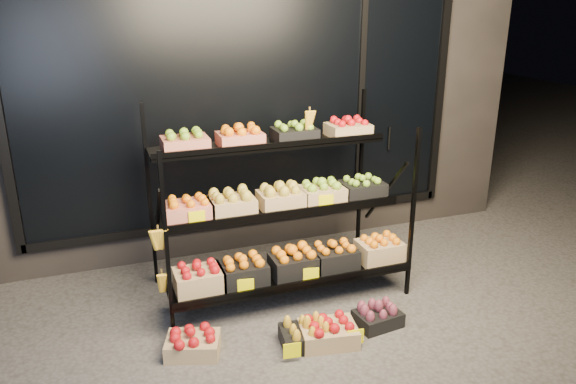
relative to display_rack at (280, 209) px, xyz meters
name	(u,v)px	position (x,y,z in m)	size (l,w,h in m)	color
ground	(306,326)	(0.01, -0.60, -0.79)	(24.00, 24.00, 0.00)	#514F4C
building	(221,67)	(0.01, 1.99, 0.96)	(6.00, 2.08, 3.50)	#2D2826
display_rack	(280,209)	(0.00, 0.00, 0.00)	(2.18, 1.02, 1.68)	black
tag_floor_a	(292,355)	(-0.26, -1.00, -0.73)	(0.13, 0.01, 0.12)	#F0E600
tag_floor_b	(355,341)	(0.24, -1.00, -0.73)	(0.13, 0.01, 0.12)	#F0E600
floor_crate_left	(193,343)	(-0.91, -0.65, -0.69)	(0.46, 0.39, 0.20)	tan
floor_crate_midleft	(307,334)	(-0.08, -0.83, -0.69)	(0.42, 0.33, 0.20)	black
floor_crate_midright	(328,331)	(0.08, -0.86, -0.69)	(0.47, 0.38, 0.21)	tan
floor_crate_right	(378,316)	(0.55, -0.78, -0.70)	(0.38, 0.30, 0.18)	black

